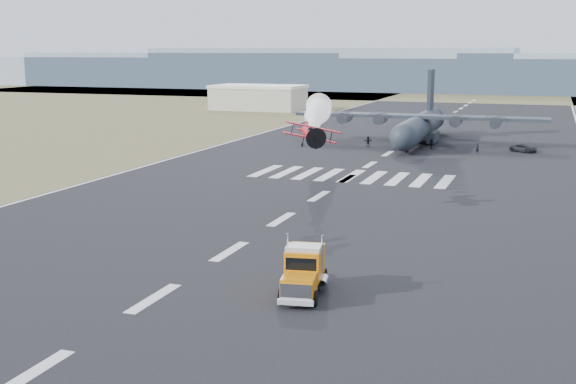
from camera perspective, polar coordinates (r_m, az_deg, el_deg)
The scene contains 21 objects.
ground at distance 48.68m, azimuth -10.57°, elevation -8.26°, with size 500.00×500.00×0.00m, color black.
scrub_far at distance 270.90m, azimuth 15.05°, elevation 7.36°, with size 500.00×80.00×0.00m, color olive.
runway_markings at distance 103.42m, azimuth 6.48°, elevation 2.16°, with size 60.00×260.00×0.01m, color silver, non-canonical shape.
ridge_seg_a at distance 370.89m, azimuth -16.38°, elevation 9.21°, with size 150.00×50.00×13.00m, color #8496A7.
ridge_seg_b at distance 336.65m, azimuth -7.30°, elevation 9.59°, with size 150.00×50.00×15.00m, color #8496A7.
ridge_seg_c at distance 312.34m, azimuth 3.52°, elevation 9.73°, with size 150.00×50.00×17.00m, color #8496A7.
ridge_seg_d at distance 300.47m, azimuth 15.64°, elevation 8.91°, with size 150.00×50.00×13.00m, color #8496A7.
hangar_left at distance 199.72m, azimuth -2.36°, elevation 7.50°, with size 24.50×14.50×6.70m.
semi_truck at distance 48.40m, azimuth 1.25°, elevation -6.16°, with size 3.46×7.53×3.31m.
aerobatic_biplane at distance 72.48m, azimuth 1.75°, elevation 4.64°, with size 5.69×5.40×2.82m.
smoke_trail at distance 96.14m, azimuth 2.30°, elevation 6.36°, with size 9.58×27.97×3.64m.
transport_aircraft at distance 129.05m, azimuth 10.38°, elevation 5.26°, with size 43.20×35.62×12.51m.
support_vehicle at distance 121.68m, azimuth 18.12°, elevation 3.30°, with size 1.99×4.32×1.20m, color black.
crew_a at distance 117.63m, azimuth 14.73°, elevation 3.35°, with size 0.60×0.50×1.65m, color black.
crew_b at distance 125.89m, azimuth 8.35°, elevation 4.09°, with size 0.82×0.51×1.69m, color black.
crew_c at distance 120.43m, azimuth 8.46°, elevation 3.79°, with size 1.12×0.52×1.74m, color black.
crew_d at distance 121.26m, azimuth 11.29°, elevation 3.78°, with size 1.11×0.57×1.89m, color black.
crew_e at distance 125.95m, azimuth 8.77°, elevation 4.13°, with size 0.92×0.56×1.87m, color black.
crew_f at distance 122.91m, azimuth 6.34°, elevation 3.99°, with size 1.65×0.53×1.78m, color black.
crew_g at distance 125.50m, azimuth 9.91°, elevation 4.01°, with size 0.60×0.49×1.64m, color black.
crew_h at distance 126.80m, azimuth 8.35°, elevation 4.19°, with size 0.92×0.57×1.89m, color black.
Camera 1 is at (23.72, -39.38, 16.00)m, focal length 45.00 mm.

